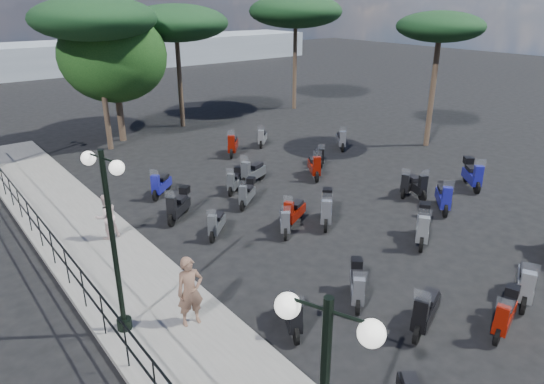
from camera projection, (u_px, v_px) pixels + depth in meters
ground at (327, 236)px, 16.35m from camera, size 120.00×120.00×0.00m
sidewalk at (105, 258)px, 14.79m from camera, size 3.00×30.00×0.15m
railing at (58, 250)px, 13.60m from camera, size 0.04×26.04×1.10m
lamp_post_1 at (112, 233)px, 10.61m from camera, size 0.55×1.28×4.44m
woman at (190, 291)px, 11.43m from camera, size 0.71×0.53×1.77m
pedestrian_far at (106, 216)px, 15.62m from camera, size 0.76×0.61×1.52m
scooter_1 at (425, 311)px, 11.60m from camera, size 1.72×0.88×1.43m
scooter_2 at (292, 313)px, 11.61m from camera, size 0.93×1.46×1.29m
scooter_3 at (285, 221)px, 16.39m from camera, size 1.02×1.30×1.24m
scooter_4 at (179, 206)px, 17.40m from camera, size 1.44×1.20×1.36m
scooter_5 at (161, 185)px, 19.47m from camera, size 1.32×1.16×1.32m
scooter_7 at (357, 285)px, 12.68m from camera, size 1.21×1.23×1.26m
scooter_8 at (326, 210)px, 17.02m from camera, size 1.41×1.40×1.44m
scooter_9 at (247, 194)px, 18.59m from camera, size 1.31×1.07×1.23m
scooter_10 at (216, 225)px, 16.20m from camera, size 1.17×1.07×1.19m
scooter_11 at (253, 173)px, 20.60m from camera, size 1.77×0.92×1.49m
scooter_12 at (525, 284)px, 12.67m from camera, size 1.71×0.98×1.47m
scooter_13 at (505, 315)px, 11.51m from camera, size 1.56×0.70×1.27m
scooter_14 at (294, 213)px, 16.99m from camera, size 1.53×0.91×1.32m
scooter_15 at (314, 167)px, 21.44m from camera, size 1.08×1.56×1.42m
scooter_16 at (235, 181)px, 19.91m from camera, size 1.25×1.06×1.19m
scooter_18 at (423, 227)px, 15.74m from camera, size 1.62×1.22×1.48m
scooter_19 at (408, 184)px, 19.60m from camera, size 1.53×0.76×1.27m
scooter_20 at (416, 185)px, 19.41m from camera, size 0.86×1.58×1.34m
scooter_21 at (319, 157)px, 23.05m from camera, size 0.89×1.30×1.18m
scooter_22 at (233, 145)px, 24.49m from camera, size 1.29×1.49×1.48m
scooter_25 at (443, 198)px, 18.09m from camera, size 1.42×1.31×1.45m
scooter_26 at (472, 175)px, 20.28m from camera, size 1.36×1.53×1.49m
scooter_27 at (341, 140)px, 25.51m from camera, size 1.13×1.42×1.36m
scooter_28 at (262, 138)px, 26.03m from camera, size 1.19×1.16×1.25m
broadleaf_tree at (113, 56)px, 25.49m from camera, size 5.63×5.63×6.97m
pine_0 at (176, 23)px, 27.90m from camera, size 6.07×6.07×7.14m
pine_1 at (296, 11)px, 32.47m from camera, size 6.29×6.29×7.68m
pine_2 at (94, 19)px, 23.23m from camera, size 6.02×6.02×7.57m
pine_3 at (440, 28)px, 24.00m from camera, size 4.34×4.34×6.87m
distant_hills at (14, 61)px, 48.63m from camera, size 70.00×8.00×3.00m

